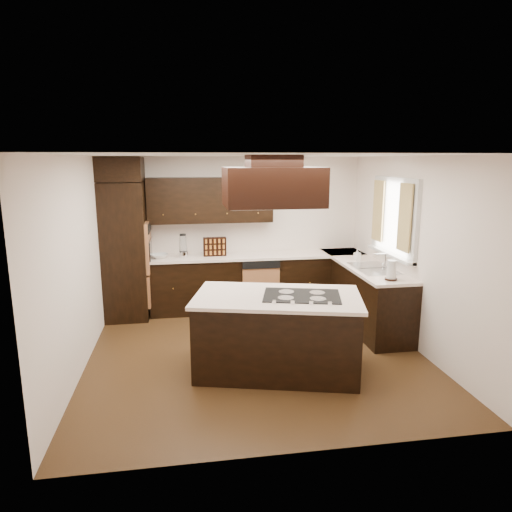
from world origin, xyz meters
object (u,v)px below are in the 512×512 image
island (277,335)px  spice_rack (215,247)px  oven_column (125,251)px  range_hood (273,187)px

island → spice_rack: 2.46m
oven_column → spice_rack: (1.39, 0.08, 0.01)m
oven_column → island: bearing=-49.0°
oven_column → island: (1.94, -2.23, -0.62)m
island → range_hood: 1.72m
oven_column → range_hood: size_ratio=2.02×
oven_column → spice_rack: oven_column is taller
oven_column → spice_rack: bearing=3.2°
range_hood → spice_rack: range_hood is taller
island → range_hood: (-0.07, -0.02, 1.72)m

